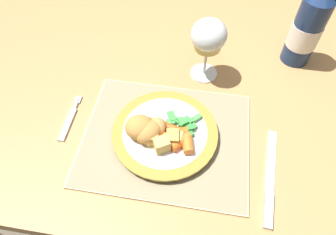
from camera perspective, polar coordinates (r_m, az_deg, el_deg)
The scene contains 12 objects.
ground_plane at distance 1.42m, azimuth 3.25°, elevation -13.30°, with size 6.00×6.00×0.00m, color brown.
dining_table at distance 0.85m, azimuth 5.29°, elevation 3.87°, with size 1.47×0.87×0.74m.
placemat at distance 0.66m, azimuth -0.42°, elevation -3.91°, with size 0.36×0.30×0.01m.
dinner_plate at distance 0.66m, azimuth -0.59°, elevation -3.00°, with size 0.23×0.23×0.02m.
breaded_croquettes at distance 0.63m, azimuth -4.06°, elevation -2.13°, with size 0.09×0.09×0.04m.
green_beans_pile at distance 0.65m, azimuth 3.07°, elevation -1.25°, with size 0.08×0.08×0.02m.
glazed_carrots at distance 0.63m, azimuth 1.88°, elevation -4.02°, with size 0.08×0.07×0.02m.
fork at distance 0.73m, azimuth -18.32°, elevation -0.59°, with size 0.02×0.13×0.01m.
table_knife at distance 0.65m, azimuth 18.80°, elevation -11.94°, with size 0.04×0.22×0.01m.
wine_glass at distance 0.72m, azimuth 7.75°, elevation 14.85°, with size 0.08×0.08×0.16m.
bottle at distance 0.84m, azimuth 25.13°, elevation 15.45°, with size 0.08×0.08×0.29m.
roast_potatoes at distance 0.62m, azimuth -0.69°, elevation -4.29°, with size 0.08×0.06×0.03m.
Camera 1 is at (0.01, -0.55, 1.31)m, focal length 32.00 mm.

